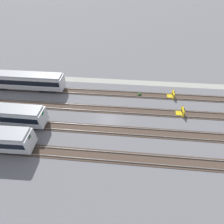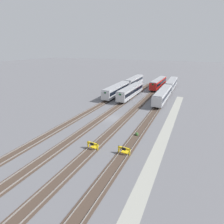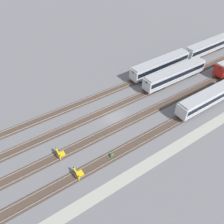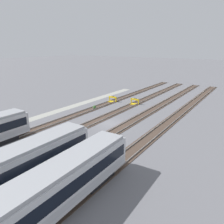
# 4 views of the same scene
# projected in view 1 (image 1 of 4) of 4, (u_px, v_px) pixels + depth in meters

# --- Properties ---
(ground_plane) EXTENTS (400.00, 400.00, 0.00)m
(ground_plane) POSITION_uv_depth(u_px,v_px,m) (109.00, 119.00, 31.40)
(ground_plane) COLOR slate
(service_walkway) EXTENTS (54.00, 2.00, 0.01)m
(service_walkway) POSITION_uv_depth(u_px,v_px,m) (114.00, 81.00, 40.49)
(service_walkway) COLOR #9E9E93
(service_walkway) RESTS_ON ground
(rail_track_nearest) EXTENTS (90.00, 2.23, 0.21)m
(rail_track_nearest) POSITION_uv_depth(u_px,v_px,m) (112.00, 93.00, 37.05)
(rail_track_nearest) COLOR #47382D
(rail_track_nearest) RESTS_ON ground
(rail_track_near_inner) EXTENTS (90.00, 2.24, 0.21)m
(rail_track_near_inner) POSITION_uv_depth(u_px,v_px,m) (110.00, 109.00, 33.27)
(rail_track_near_inner) COLOR #47382D
(rail_track_near_inner) RESTS_ON ground
(rail_track_middle) EXTENTS (90.00, 2.24, 0.21)m
(rail_track_middle) POSITION_uv_depth(u_px,v_px,m) (107.00, 130.00, 29.48)
(rail_track_middle) COLOR #47382D
(rail_track_middle) RESTS_ON ground
(rail_track_far_inner) EXTENTS (90.00, 2.23, 0.21)m
(rail_track_far_inner) POSITION_uv_depth(u_px,v_px,m) (103.00, 156.00, 25.69)
(rail_track_far_inner) COLOR #47382D
(rail_track_far_inner) RESTS_ON ground
(subway_car_front_row_rightmost) EXTENTS (18.01, 2.89, 3.70)m
(subway_car_front_row_rightmost) POSITION_uv_depth(u_px,v_px,m) (22.00, 81.00, 37.02)
(subway_car_front_row_rightmost) COLOR silver
(subway_car_front_row_rightmost) RESTS_ON ground
(bumper_stop_nearest_track) EXTENTS (1.36, 2.01, 1.22)m
(bumper_stop_nearest_track) POSITION_uv_depth(u_px,v_px,m) (172.00, 95.00, 35.91)
(bumper_stop_nearest_track) COLOR gold
(bumper_stop_nearest_track) RESTS_ON ground
(bumper_stop_near_inner_track) EXTENTS (1.37, 2.01, 1.22)m
(bumper_stop_near_inner_track) POSITION_uv_depth(u_px,v_px,m) (181.00, 112.00, 32.07)
(bumper_stop_near_inner_track) COLOR gold
(bumper_stop_near_inner_track) RESTS_ON ground
(weed_clump) EXTENTS (0.92, 0.70, 0.64)m
(weed_clump) POSITION_uv_depth(u_px,v_px,m) (140.00, 94.00, 36.47)
(weed_clump) COLOR #38602D
(weed_clump) RESTS_ON ground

